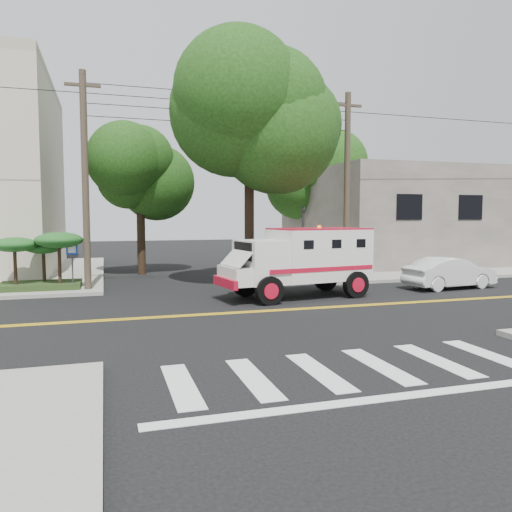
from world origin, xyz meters
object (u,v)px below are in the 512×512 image
object	(u,v)px
pedestrian_a	(316,256)
pedestrian_b	(315,256)
parked_sedan	(450,273)
armored_truck	(302,258)

from	to	relation	value
pedestrian_a	pedestrian_b	size ratio (longest dim) A/B	0.99
pedestrian_b	parked_sedan	bearing A→B (deg)	140.16
pedestrian_a	parked_sedan	bearing A→B (deg)	94.54
parked_sedan	armored_truck	bearing A→B (deg)	86.38
parked_sedan	pedestrian_b	bearing A→B (deg)	30.21
parked_sedan	pedestrian_a	world-z (taller)	pedestrian_a
pedestrian_b	pedestrian_a	bearing A→B (deg)	104.20
armored_truck	parked_sedan	distance (m)	7.11
armored_truck	parked_sedan	bearing A→B (deg)	-6.26
armored_truck	pedestrian_a	world-z (taller)	armored_truck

